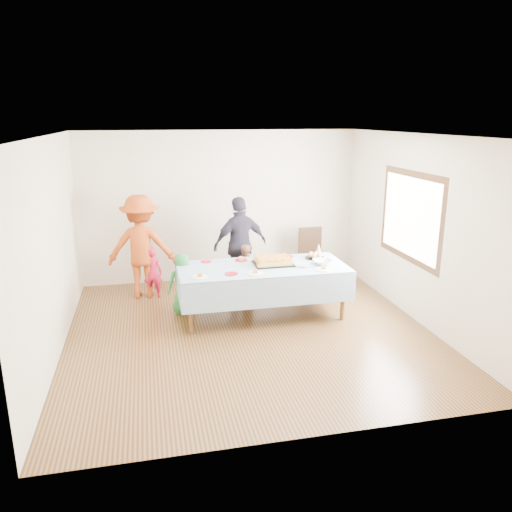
# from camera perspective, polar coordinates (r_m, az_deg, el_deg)

# --- Properties ---
(ground) EXTENTS (5.00, 5.00, 0.00)m
(ground) POSITION_cam_1_polar(r_m,az_deg,el_deg) (7.14, -0.77, -8.55)
(ground) COLOR #452613
(ground) RESTS_ON ground
(room_walls) EXTENTS (5.04, 5.04, 2.72)m
(room_walls) POSITION_cam_1_polar(r_m,az_deg,el_deg) (6.62, -0.37, 5.61)
(room_walls) COLOR beige
(room_walls) RESTS_ON ground
(party_table) EXTENTS (2.50, 1.10, 0.78)m
(party_table) POSITION_cam_1_polar(r_m,az_deg,el_deg) (7.43, 0.76, -1.59)
(party_table) COLOR brown
(party_table) RESTS_ON ground
(birthday_cake) EXTENTS (0.59, 0.45, 0.10)m
(birthday_cake) POSITION_cam_1_polar(r_m,az_deg,el_deg) (7.51, 1.96, -0.57)
(birthday_cake) COLOR black
(birthday_cake) RESTS_ON party_table
(rolls_tray) EXTENTS (0.31, 0.31, 0.09)m
(rolls_tray) POSITION_cam_1_polar(r_m,az_deg,el_deg) (7.87, 6.76, 0.02)
(rolls_tray) COLOR black
(rolls_tray) RESTS_ON party_table
(punch_bowl) EXTENTS (0.28, 0.28, 0.07)m
(punch_bowl) POSITION_cam_1_polar(r_m,az_deg,el_deg) (7.56, 7.60, -0.70)
(punch_bowl) COLOR silver
(punch_bowl) RESTS_ON party_table
(party_hat) EXTENTS (0.11, 0.11, 0.19)m
(party_hat) POSITION_cam_1_polar(r_m,az_deg,el_deg) (8.06, 7.17, 0.78)
(party_hat) COLOR silver
(party_hat) RESTS_ON party_table
(fork_pile) EXTENTS (0.24, 0.18, 0.07)m
(fork_pile) POSITION_cam_1_polar(r_m,az_deg,el_deg) (7.37, 5.51, -1.07)
(fork_pile) COLOR white
(fork_pile) RESTS_ON party_table
(plate_red_far_a) EXTENTS (0.16, 0.16, 0.01)m
(plate_red_far_a) POSITION_cam_1_polar(r_m,az_deg,el_deg) (7.67, -5.72, -0.63)
(plate_red_far_a) COLOR red
(plate_red_far_a) RESTS_ON party_table
(plate_red_far_b) EXTENTS (0.19, 0.19, 0.01)m
(plate_red_far_b) POSITION_cam_1_polar(r_m,az_deg,el_deg) (7.71, -1.70, -0.47)
(plate_red_far_b) COLOR red
(plate_red_far_b) RESTS_ON party_table
(plate_red_far_c) EXTENTS (0.17, 0.17, 0.01)m
(plate_red_far_c) POSITION_cam_1_polar(r_m,az_deg,el_deg) (7.82, 0.36, -0.22)
(plate_red_far_c) COLOR red
(plate_red_far_c) RESTS_ON party_table
(plate_red_far_d) EXTENTS (0.18, 0.18, 0.01)m
(plate_red_far_d) POSITION_cam_1_polar(r_m,az_deg,el_deg) (7.92, 3.67, -0.05)
(plate_red_far_d) COLOR red
(plate_red_far_d) RESTS_ON party_table
(plate_red_near) EXTENTS (0.19, 0.19, 0.01)m
(plate_red_near) POSITION_cam_1_polar(r_m,az_deg,el_deg) (7.05, -2.84, -2.05)
(plate_red_near) COLOR red
(plate_red_near) RESTS_ON party_table
(plate_white_left) EXTENTS (0.23, 0.23, 0.01)m
(plate_white_left) POSITION_cam_1_polar(r_m,az_deg,el_deg) (6.94, -6.43, -2.40)
(plate_white_left) COLOR white
(plate_white_left) RESTS_ON party_table
(plate_white_mid) EXTENTS (0.23, 0.23, 0.01)m
(plate_white_mid) POSITION_cam_1_polar(r_m,az_deg,el_deg) (7.06, -0.10, -1.99)
(plate_white_mid) COLOR white
(plate_white_mid) RESTS_ON party_table
(plate_white_right) EXTENTS (0.22, 0.22, 0.01)m
(plate_white_right) POSITION_cam_1_polar(r_m,az_deg,el_deg) (7.30, 7.73, -1.54)
(plate_white_right) COLOR white
(plate_white_right) RESTS_ON party_table
(dining_chair) EXTENTS (0.43, 0.43, 0.99)m
(dining_chair) POSITION_cam_1_polar(r_m,az_deg,el_deg) (9.09, 6.37, 0.43)
(dining_chair) COLOR black
(dining_chair) RESTS_ON ground
(toddler_left) EXTENTS (0.36, 0.28, 0.87)m
(toddler_left) POSITION_cam_1_polar(r_m,az_deg,el_deg) (8.44, -11.73, -1.84)
(toddler_left) COLOR red
(toddler_left) RESTS_ON ground
(toddler_mid) EXTENTS (0.50, 0.36, 0.94)m
(toddler_mid) POSITION_cam_1_polar(r_m,az_deg,el_deg) (7.69, -8.37, -3.12)
(toddler_mid) COLOR #267332
(toddler_mid) RESTS_ON ground
(toddler_right) EXTENTS (0.46, 0.38, 0.89)m
(toddler_right) POSITION_cam_1_polar(r_m,az_deg,el_deg) (8.33, -1.32, -1.67)
(toddler_right) COLOR #B17053
(toddler_right) RESTS_ON ground
(adult_left) EXTENTS (1.18, 0.76, 1.72)m
(adult_left) POSITION_cam_1_polar(r_m,az_deg,el_deg) (8.42, -12.97, 1.04)
(adult_left) COLOR #B44416
(adult_left) RESTS_ON ground
(adult_right) EXTENTS (1.03, 0.61, 1.64)m
(adult_right) POSITION_cam_1_polar(r_m,az_deg,el_deg) (8.50, -1.81, 1.32)
(adult_right) COLOR #2D2939
(adult_right) RESTS_ON ground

